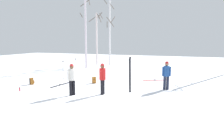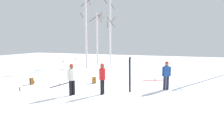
{
  "view_description": "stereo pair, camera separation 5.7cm",
  "coord_description": "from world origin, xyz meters",
  "px_view_note": "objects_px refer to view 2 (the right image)",
  "views": [
    {
      "loc": [
        5.07,
        -9.89,
        2.93
      ],
      "look_at": [
        0.27,
        2.56,
        1.0
      ],
      "focal_mm": 32.67,
      "sensor_mm": 36.0,
      "label": 1
    },
    {
      "loc": [
        5.12,
        -9.87,
        2.93
      ],
      "look_at": [
        0.27,
        2.56,
        1.0
      ],
      "focal_mm": 32.67,
      "sensor_mm": 36.0,
      "label": 2
    }
  ],
  "objects_px": {
    "ski_pair_planted_0": "(130,75)",
    "water_bottle_0": "(20,89)",
    "backpack_1": "(94,80)",
    "person_0": "(72,77)",
    "ski_pair_lying_1": "(156,80)",
    "backpack_0": "(32,81)",
    "birch_tree_0": "(97,37)",
    "birch_tree_1": "(86,31)",
    "ski_poles_0": "(76,67)",
    "person_1": "(102,77)",
    "birch_tree_2": "(110,31)",
    "ski_poles_1": "(63,69)",
    "person_2": "(166,74)",
    "ski_pair_lying_0": "(61,85)"
  },
  "relations": [
    {
      "from": "ski_pair_planted_0",
      "to": "person_2",
      "type": "bearing_deg",
      "value": 37.35
    },
    {
      "from": "backpack_1",
      "to": "ski_pair_lying_0",
      "type": "bearing_deg",
      "value": -144.56
    },
    {
      "from": "ski_pair_lying_0",
      "to": "backpack_1",
      "type": "height_order",
      "value": "backpack_1"
    },
    {
      "from": "person_1",
      "to": "water_bottle_0",
      "type": "distance_m",
      "value": 5.02
    },
    {
      "from": "ski_pair_planted_0",
      "to": "backpack_0",
      "type": "relative_size",
      "value": 4.62
    },
    {
      "from": "ski_poles_1",
      "to": "person_2",
      "type": "bearing_deg",
      "value": -4.46
    },
    {
      "from": "ski_pair_lying_1",
      "to": "birch_tree_1",
      "type": "height_order",
      "value": "birch_tree_1"
    },
    {
      "from": "person_1",
      "to": "ski_pair_lying_1",
      "type": "xyz_separation_m",
      "value": [
        2.07,
        5.08,
        -0.97
      ]
    },
    {
      "from": "person_0",
      "to": "ski_pair_lying_0",
      "type": "relative_size",
      "value": 0.88
    },
    {
      "from": "ski_pair_lying_1",
      "to": "birch_tree_2",
      "type": "xyz_separation_m",
      "value": [
        -6.91,
        8.16,
        4.06
      ]
    },
    {
      "from": "ski_pair_lying_0",
      "to": "birch_tree_1",
      "type": "distance_m",
      "value": 9.22
    },
    {
      "from": "ski_poles_0",
      "to": "ski_pair_lying_0",
      "type": "bearing_deg",
      "value": -77.75
    },
    {
      "from": "ski_pair_lying_1",
      "to": "person_0",
      "type": "bearing_deg",
      "value": -121.22
    },
    {
      "from": "ski_pair_lying_1",
      "to": "ski_poles_1",
      "type": "distance_m",
      "value": 7.01
    },
    {
      "from": "ski_pair_planted_0",
      "to": "water_bottle_0",
      "type": "xyz_separation_m",
      "value": [
        -6.1,
        -2.04,
        -0.9
      ]
    },
    {
      "from": "backpack_1",
      "to": "water_bottle_0",
      "type": "relative_size",
      "value": 1.95
    },
    {
      "from": "ski_pair_planted_0",
      "to": "backpack_1",
      "type": "relative_size",
      "value": 4.62
    },
    {
      "from": "person_2",
      "to": "backpack_0",
      "type": "distance_m",
      "value": 8.84
    },
    {
      "from": "person_0",
      "to": "ski_poles_0",
      "type": "relative_size",
      "value": 1.13
    },
    {
      "from": "ski_pair_lying_0",
      "to": "birch_tree_1",
      "type": "xyz_separation_m",
      "value": [
        -2.38,
        8.02,
        3.87
      ]
    },
    {
      "from": "ski_pair_planted_0",
      "to": "birch_tree_1",
      "type": "height_order",
      "value": "birch_tree_1"
    },
    {
      "from": "backpack_1",
      "to": "water_bottle_0",
      "type": "xyz_separation_m",
      "value": [
        -3.08,
        -3.58,
        -0.11
      ]
    },
    {
      "from": "person_2",
      "to": "water_bottle_0",
      "type": "bearing_deg",
      "value": -156.49
    },
    {
      "from": "backpack_0",
      "to": "birch_tree_0",
      "type": "relative_size",
      "value": 0.07
    },
    {
      "from": "water_bottle_0",
      "to": "birch_tree_0",
      "type": "relative_size",
      "value": 0.04
    },
    {
      "from": "person_1",
      "to": "ski_pair_planted_0",
      "type": "distance_m",
      "value": 1.59
    },
    {
      "from": "person_0",
      "to": "backpack_1",
      "type": "distance_m",
      "value": 3.34
    },
    {
      "from": "person_2",
      "to": "ski_pair_planted_0",
      "type": "xyz_separation_m",
      "value": [
        -1.86,
        -1.42,
        0.03
      ]
    },
    {
      "from": "ski_poles_1",
      "to": "birch_tree_1",
      "type": "height_order",
      "value": "birch_tree_1"
    },
    {
      "from": "ski_poles_0",
      "to": "backpack_0",
      "type": "relative_size",
      "value": 3.44
    },
    {
      "from": "backpack_0",
      "to": "birch_tree_0",
      "type": "xyz_separation_m",
      "value": [
        -0.81,
        12.06,
        3.17
      ]
    },
    {
      "from": "birch_tree_1",
      "to": "backpack_0",
      "type": "bearing_deg",
      "value": -87.0
    },
    {
      "from": "backpack_1",
      "to": "birch_tree_0",
      "type": "distance_m",
      "value": 11.63
    },
    {
      "from": "person_2",
      "to": "ski_poles_1",
      "type": "relative_size",
      "value": 1.19
    },
    {
      "from": "water_bottle_0",
      "to": "birch_tree_1",
      "type": "height_order",
      "value": "birch_tree_1"
    },
    {
      "from": "person_0",
      "to": "ski_pair_lying_1",
      "type": "bearing_deg",
      "value": 58.78
    },
    {
      "from": "person_0",
      "to": "person_1",
      "type": "height_order",
      "value": "same"
    },
    {
      "from": "ski_poles_1",
      "to": "ski_pair_lying_1",
      "type": "bearing_deg",
      "value": 17.65
    },
    {
      "from": "ski_poles_0",
      "to": "backpack_1",
      "type": "relative_size",
      "value": 3.44
    },
    {
      "from": "backpack_0",
      "to": "backpack_1",
      "type": "distance_m",
      "value": 4.19
    },
    {
      "from": "ski_pair_lying_1",
      "to": "backpack_1",
      "type": "relative_size",
      "value": 4.1
    },
    {
      "from": "person_2",
      "to": "backpack_0",
      "type": "relative_size",
      "value": 3.9
    },
    {
      "from": "birch_tree_2",
      "to": "ski_poles_1",
      "type": "bearing_deg",
      "value": -88.53
    },
    {
      "from": "ski_pair_lying_0",
      "to": "birch_tree_1",
      "type": "height_order",
      "value": "birch_tree_1"
    },
    {
      "from": "ski_pair_lying_1",
      "to": "backpack_0",
      "type": "height_order",
      "value": "backpack_0"
    },
    {
      "from": "person_0",
      "to": "birch_tree_2",
      "type": "height_order",
      "value": "birch_tree_2"
    },
    {
      "from": "water_bottle_0",
      "to": "birch_tree_1",
      "type": "relative_size",
      "value": 0.03
    },
    {
      "from": "ski_pair_planted_0",
      "to": "ski_pair_lying_0",
      "type": "relative_size",
      "value": 1.05
    },
    {
      "from": "ski_pair_lying_1",
      "to": "ski_poles_1",
      "type": "height_order",
      "value": "ski_poles_1"
    },
    {
      "from": "ski_pair_lying_1",
      "to": "ski_poles_0",
      "type": "height_order",
      "value": "ski_poles_0"
    }
  ]
}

